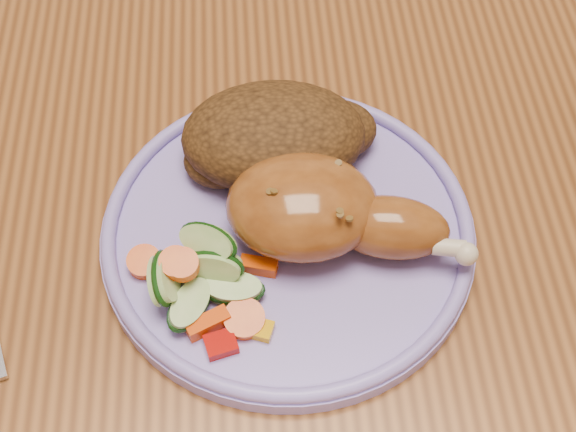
{
  "coord_description": "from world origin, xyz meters",
  "views": [
    {
      "loc": [
        -0.05,
        -0.41,
        1.21
      ],
      "look_at": [
        -0.03,
        -0.11,
        0.78
      ],
      "focal_mm": 50.0,
      "sensor_mm": 36.0,
      "label": 1
    }
  ],
  "objects": [
    {
      "name": "rice_pilaf",
      "position": [
        -0.03,
        -0.05,
        0.78
      ],
      "size": [
        0.14,
        0.09,
        0.06
      ],
      "color": "#492C12",
      "rests_on": "plate"
    },
    {
      "name": "vegetable_pile",
      "position": [
        -0.09,
        -0.15,
        0.78
      ],
      "size": [
        0.1,
        0.09,
        0.04
      ],
      "color": "#A50A05",
      "rests_on": "plate"
    },
    {
      "name": "plate",
      "position": [
        -0.03,
        -0.11,
        0.76
      ],
      "size": [
        0.25,
        0.25,
        0.01
      ],
      "primitive_type": "cylinder",
      "color": "#8B79D9",
      "rests_on": "dining_table"
    },
    {
      "name": "dining_table",
      "position": [
        0.0,
        0.0,
        0.67
      ],
      "size": [
        0.9,
        1.4,
        0.75
      ],
      "color": "brown",
      "rests_on": "ground"
    },
    {
      "name": "chicken_leg",
      "position": [
        -0.0,
        -0.12,
        0.79
      ],
      "size": [
        0.16,
        0.09,
        0.05
      ],
      "color": "brown",
      "rests_on": "plate"
    },
    {
      "name": "plate_rim",
      "position": [
        -0.03,
        -0.11,
        0.77
      ],
      "size": [
        0.25,
        0.25,
        0.01
      ],
      "primitive_type": "torus",
      "color": "#8B79D9",
      "rests_on": "plate"
    }
  ]
}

